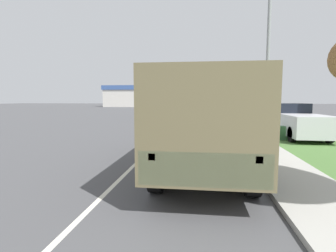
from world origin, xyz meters
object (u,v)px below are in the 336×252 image
Objects in this scene: lamp_post at (263,48)px; car_second_ahead at (164,112)px; military_truck at (203,118)px; pickup_truck at (296,121)px; car_nearest_ahead at (201,119)px.

car_second_ahead is at bearing 110.09° from lamp_post.
military_truck reaches higher than pickup_truck.
lamp_post is at bearing 53.17° from military_truck.
car_second_ahead is at bearing 101.35° from military_truck.
military_truck is at bearing -78.65° from car_second_ahead.
car_nearest_ahead is 1.06× the size of car_second_ahead.
military_truck is at bearing -89.71° from car_nearest_ahead.
military_truck is at bearing -125.66° from pickup_truck.
car_nearest_ahead is (-0.06, 10.89, -0.87)m from military_truck.
lamp_post reaches higher than pickup_truck.
car_second_ahead is 0.82× the size of pickup_truck.
car_second_ahead is (-4.23, 10.47, 0.03)m from car_nearest_ahead.
pickup_truck is 0.80× the size of lamp_post.
car_nearest_ahead is at bearing -68.00° from car_second_ahead.
lamp_post is (6.66, -18.20, 3.47)m from car_second_ahead.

